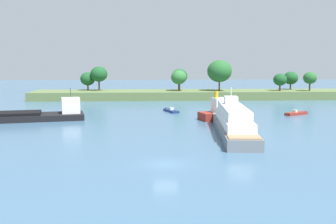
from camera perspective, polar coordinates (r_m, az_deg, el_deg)
name	(u,v)px	position (r m, az deg, el deg)	size (l,w,h in m)	color
ground_plane	(166,164)	(41.57, -0.32, -7.36)	(400.00, 400.00, 0.00)	#3D607F
treeline_island	(196,90)	(115.44, 4.00, 3.06)	(91.44, 13.79, 10.96)	#566B3D
white_riverboat	(233,121)	(59.55, 9.17, -1.33)	(6.70, 25.98, 6.57)	slate
small_motorboat	(296,113)	(83.69, 17.67, -0.19)	(5.38, 3.99, 1.03)	maroon
fishing_skiff	(171,111)	(84.59, 0.42, 0.19)	(3.12, 6.09, 0.93)	navy
tugboat	(223,112)	(73.61, 7.76, -0.04)	(8.83, 5.86, 5.19)	maroon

